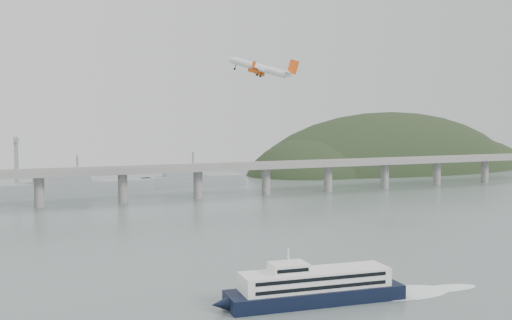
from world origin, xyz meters
name	(u,v)px	position (x,y,z in m)	size (l,w,h in m)	color
ground	(318,273)	(0.00, 0.00, 0.00)	(900.00, 900.00, 0.00)	slate
bridge	(167,174)	(-1.15, 200.00, 17.65)	(800.00, 22.00, 23.90)	gray
headland	(402,188)	(285.18, 331.75, -19.34)	(365.00, 155.00, 156.00)	#1F2E1A
ferry	(315,287)	(-17.04, -28.83, 4.49)	(87.86, 20.57, 16.57)	black
airliner	(261,68)	(24.49, 105.70, 79.81)	(33.00, 31.64, 14.13)	white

